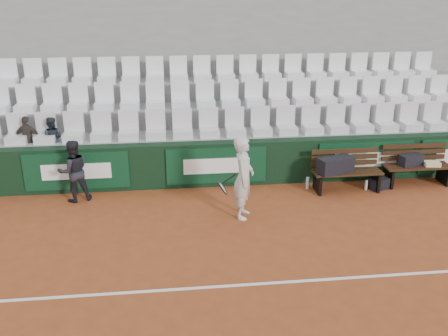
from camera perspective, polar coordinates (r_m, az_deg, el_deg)
ground at (r=7.81m, az=3.56°, el=-13.13°), size 80.00×80.00×0.00m
court_baseline at (r=7.81m, az=3.56°, el=-13.11°), size 18.00×0.06×0.01m
back_barrier at (r=11.13m, az=0.43°, el=0.55°), size 18.00×0.34×1.00m
grandstand_tier_front at (r=11.72m, az=-0.28°, el=1.60°), size 18.00×0.95×1.00m
grandstand_tier_mid at (r=12.54m, az=-0.76°, el=4.00°), size 18.00×0.95×1.45m
grandstand_tier_back at (r=13.39m, az=-1.18°, el=6.09°), size 18.00×0.95×1.90m
grandstand_rear_wall at (r=13.74m, az=-1.48°, el=11.79°), size 18.00×0.30×4.40m
seat_row_front at (r=11.31m, az=-0.19°, el=5.21°), size 11.90×0.44×0.63m
seat_row_mid at (r=12.11m, az=-0.70°, el=8.47°), size 11.90×0.44×0.63m
seat_row_back at (r=12.96m, az=-1.15°, el=11.31°), size 11.90×0.44×0.63m
bench_left at (r=11.22m, az=13.82°, el=-1.43°), size 1.50×0.56×0.45m
bench_right at (r=12.03m, az=21.09°, el=-0.73°), size 1.50×0.56×0.45m
sports_bag_left at (r=10.96m, az=12.62°, el=0.35°), size 0.84×0.56×0.33m
sports_bag_right at (r=11.89m, az=20.60°, el=0.86°), size 0.56×0.36×0.24m
towel at (r=12.05m, az=22.66°, el=0.46°), size 0.37×0.29×0.09m
sports_bag_ground at (r=11.53m, az=17.28°, el=-1.70°), size 0.47×0.37×0.25m
water_bottle_near at (r=11.18m, az=9.52°, el=-1.70°), size 0.07×0.07×0.26m
water_bottle_far at (r=11.40m, az=15.93°, el=-1.89°), size 0.06×0.06×0.22m
tennis_player at (r=9.50m, az=2.22°, el=-1.12°), size 0.76×0.67×1.62m
ball_kid at (r=10.70m, az=-16.82°, el=-0.33°), size 0.77×0.69×1.32m
spectator_b at (r=11.65m, az=-21.76°, el=5.20°), size 0.63×0.33×1.03m
spectator_c at (r=11.53m, az=-19.33°, el=5.28°), size 0.50×0.39×1.00m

